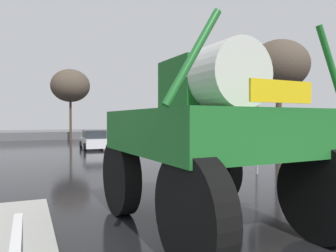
{
  "coord_description": "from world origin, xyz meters",
  "views": [
    {
      "loc": [
        -4.16,
        -1.62,
        2.36
      ],
      "look_at": [
        -0.62,
        6.47,
        2.18
      ],
      "focal_mm": 34.43,
      "sensor_mm": 36.0,
      "label": 1
    }
  ],
  "objects_px": {
    "traffic_signal_near_right": "(255,109)",
    "oversize_sprayer": "(209,134)",
    "bare_tree_right": "(279,66)",
    "bare_tree_far_center": "(70,86)",
    "sedan_ahead": "(94,140)"
  },
  "relations": [
    {
      "from": "traffic_signal_near_right",
      "to": "oversize_sprayer",
      "type": "bearing_deg",
      "value": -136.15
    },
    {
      "from": "bare_tree_right",
      "to": "bare_tree_far_center",
      "type": "bearing_deg",
      "value": 118.04
    },
    {
      "from": "bare_tree_right",
      "to": "bare_tree_far_center",
      "type": "height_order",
      "value": "bare_tree_far_center"
    },
    {
      "from": "sedan_ahead",
      "to": "oversize_sprayer",
      "type": "bearing_deg",
      "value": 178.58
    },
    {
      "from": "sedan_ahead",
      "to": "bare_tree_right",
      "type": "distance_m",
      "value": 14.92
    },
    {
      "from": "sedan_ahead",
      "to": "bare_tree_far_center",
      "type": "bearing_deg",
      "value": 4.39
    },
    {
      "from": "oversize_sprayer",
      "to": "bare_tree_far_center",
      "type": "relative_size",
      "value": 0.7
    },
    {
      "from": "oversize_sprayer",
      "to": "sedan_ahead",
      "type": "xyz_separation_m",
      "value": [
        1.22,
        19.82,
        -1.32
      ]
    },
    {
      "from": "oversize_sprayer",
      "to": "bare_tree_right",
      "type": "height_order",
      "value": "bare_tree_right"
    },
    {
      "from": "oversize_sprayer",
      "to": "traffic_signal_near_right",
      "type": "bearing_deg",
      "value": -48.85
    },
    {
      "from": "oversize_sprayer",
      "to": "bare_tree_right",
      "type": "xyz_separation_m",
      "value": [
        11.7,
        10.57,
        3.88
      ]
    },
    {
      "from": "traffic_signal_near_right",
      "to": "bare_tree_far_center",
      "type": "height_order",
      "value": "bare_tree_far_center"
    },
    {
      "from": "oversize_sprayer",
      "to": "bare_tree_far_center",
      "type": "xyz_separation_m",
      "value": [
        0.77,
        31.1,
        4.07
      ]
    },
    {
      "from": "traffic_signal_near_right",
      "to": "bare_tree_right",
      "type": "xyz_separation_m",
      "value": [
        6.22,
        5.31,
        3.1
      ]
    },
    {
      "from": "sedan_ahead",
      "to": "bare_tree_right",
      "type": "relative_size",
      "value": 0.55
    }
  ]
}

